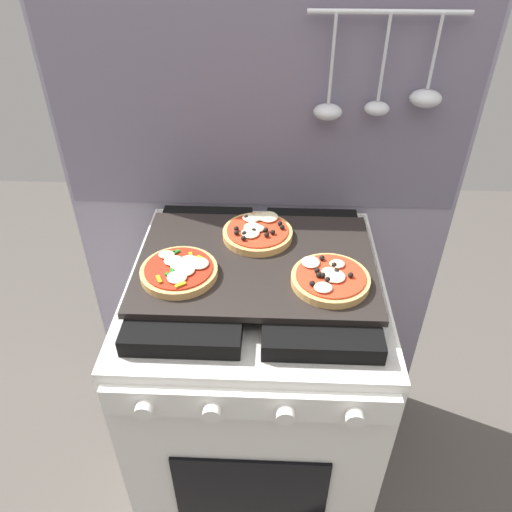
# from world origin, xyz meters

# --- Properties ---
(ground_plane) EXTENTS (4.00, 4.00, 0.00)m
(ground_plane) POSITION_xyz_m (0.00, 0.00, 0.00)
(ground_plane) COLOR #4C4742
(kitchen_backsplash) EXTENTS (1.10, 0.09, 1.55)m
(kitchen_backsplash) POSITION_xyz_m (0.00, 0.33, 0.79)
(kitchen_backsplash) COLOR gray
(kitchen_backsplash) RESTS_ON ground_plane
(stove) EXTENTS (0.60, 0.64, 0.90)m
(stove) POSITION_xyz_m (-0.00, -0.00, 0.45)
(stove) COLOR white
(stove) RESTS_ON ground_plane
(baking_tray) EXTENTS (0.54, 0.38, 0.02)m
(baking_tray) POSITION_xyz_m (0.00, 0.00, 0.91)
(baking_tray) COLOR black
(baking_tray) RESTS_ON stove
(pizza_left) EXTENTS (0.17, 0.17, 0.03)m
(pizza_left) POSITION_xyz_m (-0.16, -0.06, 0.93)
(pizza_left) COLOR tan
(pizza_left) RESTS_ON baking_tray
(pizza_right) EXTENTS (0.17, 0.17, 0.03)m
(pizza_right) POSITION_xyz_m (0.16, -0.08, 0.93)
(pizza_right) COLOR tan
(pizza_right) RESTS_ON baking_tray
(pizza_center) EXTENTS (0.17, 0.17, 0.03)m
(pizza_center) POSITION_xyz_m (-0.00, 0.09, 0.93)
(pizza_center) COLOR tan
(pizza_center) RESTS_ON baking_tray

